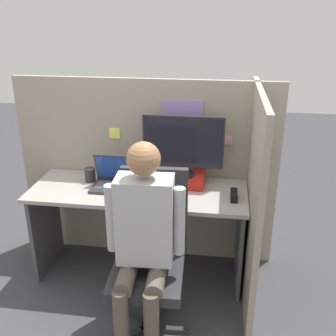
{
  "coord_description": "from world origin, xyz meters",
  "views": [
    {
      "loc": [
        0.61,
        -2.34,
        2.04
      ],
      "look_at": [
        0.25,
        0.15,
        1.01
      ],
      "focal_mm": 42.0,
      "sensor_mm": 36.0,
      "label": 1
    }
  ],
  "objects_px": {
    "laptop": "(114,181)",
    "person": "(143,235)",
    "paper_box": "(183,179)",
    "stapler": "(234,195)",
    "office_chair": "(150,252)",
    "carrot_toy": "(114,199)",
    "monitor": "(183,144)",
    "pen_cup": "(90,175)"
  },
  "relations": [
    {
      "from": "monitor",
      "to": "laptop",
      "type": "bearing_deg",
      "value": -164.78
    },
    {
      "from": "office_chair",
      "to": "pen_cup",
      "type": "relative_size",
      "value": 9.99
    },
    {
      "from": "paper_box",
      "to": "pen_cup",
      "type": "bearing_deg",
      "value": -175.68
    },
    {
      "from": "stapler",
      "to": "laptop",
      "type": "bearing_deg",
      "value": 175.35
    },
    {
      "from": "paper_box",
      "to": "carrot_toy",
      "type": "height_order",
      "value": "paper_box"
    },
    {
      "from": "laptop",
      "to": "carrot_toy",
      "type": "xyz_separation_m",
      "value": [
        0.06,
        -0.24,
        -0.03
      ]
    },
    {
      "from": "office_chair",
      "to": "person",
      "type": "xyz_separation_m",
      "value": [
        -0.01,
        -0.16,
        0.23
      ]
    },
    {
      "from": "office_chair",
      "to": "stapler",
      "type": "bearing_deg",
      "value": 40.24
    },
    {
      "from": "paper_box",
      "to": "monitor",
      "type": "height_order",
      "value": "monitor"
    },
    {
      "from": "monitor",
      "to": "pen_cup",
      "type": "bearing_deg",
      "value": -175.45
    },
    {
      "from": "carrot_toy",
      "to": "monitor",
      "type": "bearing_deg",
      "value": 40.19
    },
    {
      "from": "paper_box",
      "to": "stapler",
      "type": "height_order",
      "value": "paper_box"
    },
    {
      "from": "person",
      "to": "carrot_toy",
      "type": "bearing_deg",
      "value": 124.46
    },
    {
      "from": "pen_cup",
      "to": "paper_box",
      "type": "bearing_deg",
      "value": 4.32
    },
    {
      "from": "carrot_toy",
      "to": "office_chair",
      "type": "height_order",
      "value": "office_chair"
    },
    {
      "from": "person",
      "to": "pen_cup",
      "type": "height_order",
      "value": "person"
    },
    {
      "from": "paper_box",
      "to": "monitor",
      "type": "distance_m",
      "value": 0.29
    },
    {
      "from": "laptop",
      "to": "person",
      "type": "relative_size",
      "value": 0.24
    },
    {
      "from": "person",
      "to": "stapler",
      "type": "bearing_deg",
      "value": 48.56
    },
    {
      "from": "paper_box",
      "to": "stapler",
      "type": "xyz_separation_m",
      "value": [
        0.39,
        -0.21,
        -0.01
      ]
    },
    {
      "from": "paper_box",
      "to": "monitor",
      "type": "bearing_deg",
      "value": 90.0
    },
    {
      "from": "laptop",
      "to": "paper_box",
      "type": "bearing_deg",
      "value": 14.93
    },
    {
      "from": "office_chair",
      "to": "monitor",
      "type": "bearing_deg",
      "value": 78.3
    },
    {
      "from": "person",
      "to": "pen_cup",
      "type": "bearing_deg",
      "value": 127.28
    },
    {
      "from": "person",
      "to": "monitor",
      "type": "bearing_deg",
      "value": 80.02
    },
    {
      "from": "person",
      "to": "pen_cup",
      "type": "distance_m",
      "value": 0.96
    },
    {
      "from": "stapler",
      "to": "monitor",
      "type": "bearing_deg",
      "value": 151.54
    },
    {
      "from": "laptop",
      "to": "pen_cup",
      "type": "xyz_separation_m",
      "value": [
        -0.22,
        0.08,
        0.01
      ]
    },
    {
      "from": "person",
      "to": "laptop",
      "type": "bearing_deg",
      "value": 118.29
    },
    {
      "from": "stapler",
      "to": "person",
      "type": "bearing_deg",
      "value": -131.44
    },
    {
      "from": "monitor",
      "to": "laptop",
      "type": "height_order",
      "value": "monitor"
    },
    {
      "from": "laptop",
      "to": "stapler",
      "type": "bearing_deg",
      "value": -4.65
    },
    {
      "from": "monitor",
      "to": "pen_cup",
      "type": "height_order",
      "value": "monitor"
    },
    {
      "from": "paper_box",
      "to": "carrot_toy",
      "type": "xyz_separation_m",
      "value": [
        -0.45,
        -0.38,
        -0.02
      ]
    },
    {
      "from": "pen_cup",
      "to": "stapler",
      "type": "bearing_deg",
      "value": -7.9
    },
    {
      "from": "laptop",
      "to": "pen_cup",
      "type": "distance_m",
      "value": 0.23
    },
    {
      "from": "paper_box",
      "to": "laptop",
      "type": "height_order",
      "value": "laptop"
    },
    {
      "from": "monitor",
      "to": "person",
      "type": "distance_m",
      "value": 0.89
    },
    {
      "from": "laptop",
      "to": "monitor",
      "type": "bearing_deg",
      "value": 15.22
    },
    {
      "from": "laptop",
      "to": "person",
      "type": "distance_m",
      "value": 0.78
    },
    {
      "from": "monitor",
      "to": "person",
      "type": "height_order",
      "value": "person"
    },
    {
      "from": "stapler",
      "to": "pen_cup",
      "type": "bearing_deg",
      "value": 172.1
    }
  ]
}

